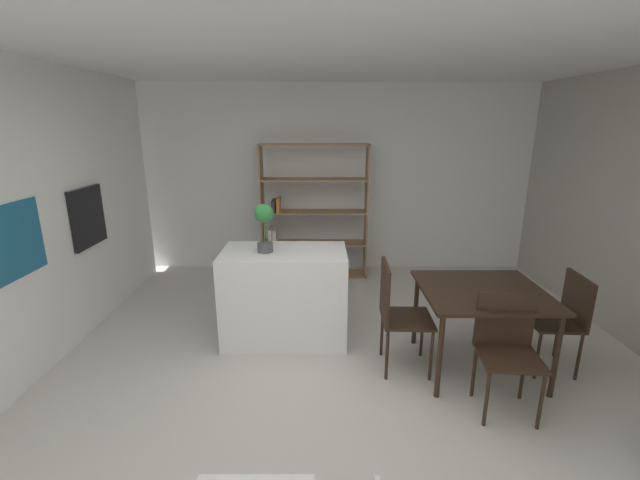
{
  "coord_description": "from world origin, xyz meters",
  "views": [
    {
      "loc": [
        0.02,
        -2.95,
        2.15
      ],
      "look_at": [
        0.04,
        0.72,
        1.11
      ],
      "focal_mm": 23.4,
      "sensor_mm": 36.0,
      "label": 1
    }
  ],
  "objects_px": {
    "open_bookshelf": "(306,217)",
    "potted_plant_on_island": "(262,222)",
    "built_in_oven": "(85,217)",
    "kitchen_island": "(283,295)",
    "dining_table": "(480,297)",
    "dining_chair_island_side": "(394,307)",
    "dining_chair_near": "(505,341)",
    "dining_chair_window_side": "(561,313)"
  },
  "relations": [
    {
      "from": "built_in_oven",
      "to": "kitchen_island",
      "type": "height_order",
      "value": "built_in_oven"
    },
    {
      "from": "potted_plant_on_island",
      "to": "dining_table",
      "type": "xyz_separation_m",
      "value": [
        1.94,
        -0.52,
        -0.55
      ]
    },
    {
      "from": "kitchen_island",
      "to": "open_bookshelf",
      "type": "distance_m",
      "value": 1.9
    },
    {
      "from": "built_in_oven",
      "to": "open_bookshelf",
      "type": "distance_m",
      "value": 2.73
    },
    {
      "from": "dining_table",
      "to": "dining_chair_island_side",
      "type": "distance_m",
      "value": 0.75
    },
    {
      "from": "built_in_oven",
      "to": "kitchen_island",
      "type": "xyz_separation_m",
      "value": [
        2.07,
        -0.34,
        -0.74
      ]
    },
    {
      "from": "kitchen_island",
      "to": "dining_chair_near",
      "type": "height_order",
      "value": "kitchen_island"
    },
    {
      "from": "built_in_oven",
      "to": "potted_plant_on_island",
      "type": "height_order",
      "value": "built_in_oven"
    },
    {
      "from": "potted_plant_on_island",
      "to": "dining_chair_window_side",
      "type": "bearing_deg",
      "value": -11.12
    },
    {
      "from": "kitchen_island",
      "to": "dining_chair_near",
      "type": "distance_m",
      "value": 2.07
    },
    {
      "from": "potted_plant_on_island",
      "to": "dining_chair_window_side",
      "type": "distance_m",
      "value": 2.81
    },
    {
      "from": "dining_chair_island_side",
      "to": "potted_plant_on_island",
      "type": "bearing_deg",
      "value": 68.43
    },
    {
      "from": "open_bookshelf",
      "to": "dining_table",
      "type": "xyz_separation_m",
      "value": [
        1.59,
        -2.4,
        -0.19
      ]
    },
    {
      "from": "dining_chair_near",
      "to": "dining_table",
      "type": "bearing_deg",
      "value": 96.13
    },
    {
      "from": "built_in_oven",
      "to": "potted_plant_on_island",
      "type": "xyz_separation_m",
      "value": [
        1.89,
        -0.37,
        0.03
      ]
    },
    {
      "from": "open_bookshelf",
      "to": "potted_plant_on_island",
      "type": "bearing_deg",
      "value": -100.69
    },
    {
      "from": "built_in_oven",
      "to": "kitchen_island",
      "type": "distance_m",
      "value": 2.22
    },
    {
      "from": "kitchen_island",
      "to": "potted_plant_on_island",
      "type": "relative_size",
      "value": 2.59
    },
    {
      "from": "potted_plant_on_island",
      "to": "dining_chair_island_side",
      "type": "bearing_deg",
      "value": -23.38
    },
    {
      "from": "open_bookshelf",
      "to": "dining_chair_island_side",
      "type": "relative_size",
      "value": 1.9
    },
    {
      "from": "open_bookshelf",
      "to": "built_in_oven",
      "type": "bearing_deg",
      "value": -145.98
    },
    {
      "from": "potted_plant_on_island",
      "to": "dining_chair_island_side",
      "type": "relative_size",
      "value": 0.48
    },
    {
      "from": "dining_chair_near",
      "to": "dining_chair_island_side",
      "type": "bearing_deg",
      "value": 150.57
    },
    {
      "from": "open_bookshelf",
      "to": "dining_chair_window_side",
      "type": "xyz_separation_m",
      "value": [
        2.32,
        -2.41,
        -0.34
      ]
    },
    {
      "from": "dining_chair_window_side",
      "to": "dining_chair_island_side",
      "type": "bearing_deg",
      "value": -87.13
    },
    {
      "from": "built_in_oven",
      "to": "open_bookshelf",
      "type": "xyz_separation_m",
      "value": [
        2.24,
        1.52,
        -0.33
      ]
    },
    {
      "from": "dining_chair_island_side",
      "to": "open_bookshelf",
      "type": "bearing_deg",
      "value": 21.13
    },
    {
      "from": "kitchen_island",
      "to": "dining_table",
      "type": "distance_m",
      "value": 1.86
    },
    {
      "from": "dining_table",
      "to": "dining_chair_island_side",
      "type": "height_order",
      "value": "dining_chair_island_side"
    },
    {
      "from": "open_bookshelf",
      "to": "dining_chair_near",
      "type": "xyz_separation_m",
      "value": [
        1.6,
        -2.92,
        -0.32
      ]
    },
    {
      "from": "potted_plant_on_island",
      "to": "dining_table",
      "type": "height_order",
      "value": "potted_plant_on_island"
    },
    {
      "from": "built_in_oven",
      "to": "dining_chair_island_side",
      "type": "bearing_deg",
      "value": -15.99
    },
    {
      "from": "built_in_oven",
      "to": "dining_table",
      "type": "distance_m",
      "value": 3.97
    },
    {
      "from": "kitchen_island",
      "to": "potted_plant_on_island",
      "type": "xyz_separation_m",
      "value": [
        -0.18,
        -0.03,
        0.76
      ]
    },
    {
      "from": "open_bookshelf",
      "to": "dining_chair_near",
      "type": "bearing_deg",
      "value": -61.35
    },
    {
      "from": "kitchen_island",
      "to": "dining_chair_window_side",
      "type": "relative_size",
      "value": 1.38
    },
    {
      "from": "dining_chair_island_side",
      "to": "built_in_oven",
      "type": "bearing_deg",
      "value": 75.82
    },
    {
      "from": "built_in_oven",
      "to": "kitchen_island",
      "type": "bearing_deg",
      "value": -9.25
    },
    {
      "from": "kitchen_island",
      "to": "potted_plant_on_island",
      "type": "distance_m",
      "value": 0.79
    },
    {
      "from": "dining_table",
      "to": "dining_chair_island_side",
      "type": "xyz_separation_m",
      "value": [
        -0.75,
        0.0,
        -0.1
      ]
    },
    {
      "from": "potted_plant_on_island",
      "to": "built_in_oven",
      "type": "bearing_deg",
      "value": 169.0
    },
    {
      "from": "dining_chair_window_side",
      "to": "dining_table",
      "type": "bearing_deg",
      "value": -87.21
    }
  ]
}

